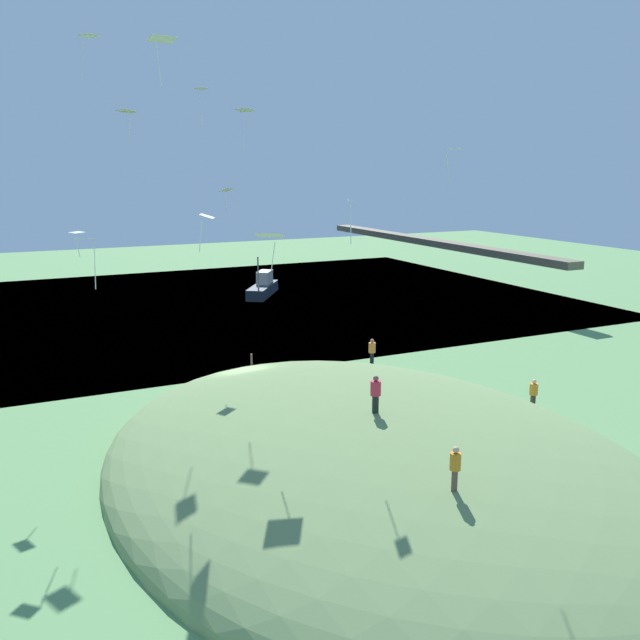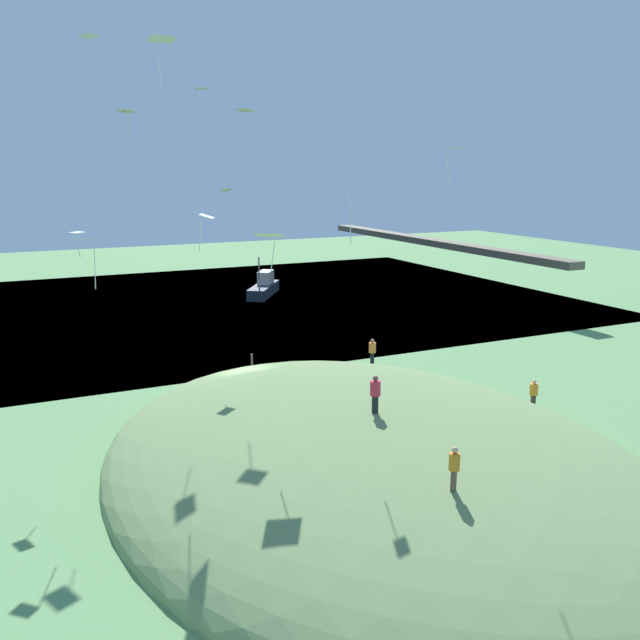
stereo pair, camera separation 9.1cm
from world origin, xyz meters
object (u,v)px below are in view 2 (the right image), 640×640
at_px(kite_1, 88,39).
at_px(kite_2, 352,206).
at_px(kite_8, 227,191).
at_px(kite_7, 454,151).
at_px(kite_3, 269,236).
at_px(kite_9, 201,90).
at_px(kite_4, 127,112).
at_px(kite_11, 206,218).
at_px(kite_0, 87,244).
at_px(kite_10, 245,113).
at_px(mooring_post, 252,363).
at_px(person_watching_kites, 534,391).
at_px(boat_on_lake, 264,287).
at_px(kite_5, 77,234).
at_px(person_near_shore, 372,349).
at_px(person_on_hilltop, 454,463).
at_px(kite_6, 162,41).
at_px(person_with_child, 375,390).

xyz_separation_m(kite_1, kite_2, (5.42, 9.27, -6.65)).
bearing_deg(kite_8, kite_7, 15.62).
distance_m(kite_3, kite_8, 11.47).
distance_m(kite_3, kite_9, 12.72).
height_order(kite_2, kite_4, kite_4).
bearing_deg(kite_9, kite_11, -16.20).
height_order(kite_0, kite_3, kite_3).
distance_m(kite_10, mooring_post, 15.59).
bearing_deg(kite_8, person_watching_kites, 47.74).
distance_m(kite_3, kite_10, 10.93).
bearing_deg(boat_on_lake, kite_4, -177.81).
bearing_deg(kite_9, kite_4, -74.55).
distance_m(kite_5, kite_9, 10.59).
xyz_separation_m(person_near_shore, kite_11, (7.30, -12.30, 8.76)).
bearing_deg(person_watching_kites, kite_2, 12.35).
relative_size(kite_8, kite_10, 0.56).
xyz_separation_m(person_on_hilltop, kite_9, (-20.15, -2.26, 13.56)).
distance_m(person_near_shore, kite_1, 23.08).
height_order(kite_4, kite_10, kite_10).
bearing_deg(kite_8, person_near_shore, 72.72).
relative_size(kite_6, kite_11, 1.31).
xyz_separation_m(kite_7, kite_10, (-13.16, -3.83, 2.20)).
xyz_separation_m(kite_0, kite_5, (-3.86, 0.06, 0.08)).
height_order(kite_8, kite_11, kite_8).
xyz_separation_m(kite_6, kite_8, (-6.03, 4.72, -6.68)).
relative_size(kite_5, kite_6, 0.58).
distance_m(boat_on_lake, kite_2, 42.55).
relative_size(person_watching_kites, kite_8, 1.25).
bearing_deg(person_near_shore, person_with_child, -144.69).
bearing_deg(kite_4, mooring_post, 115.61).
bearing_deg(kite_8, kite_3, -9.48).
distance_m(boat_on_lake, person_watching_kites, 38.85).
distance_m(kite_1, kite_2, 12.63).
relative_size(kite_2, mooring_post, 1.48).
xyz_separation_m(person_on_hilltop, kite_6, (-14.59, -5.58, 14.94)).
xyz_separation_m(boat_on_lake, kite_0, (34.89, -21.18, 8.84)).
xyz_separation_m(person_near_shore, kite_2, (9.91, -6.84, 9.26)).
distance_m(boat_on_lake, kite_0, 41.77).
bearing_deg(kite_5, kite_2, 48.82).
relative_size(boat_on_lake, person_with_child, 4.12).
relative_size(kite_4, kite_6, 0.75).
height_order(kite_11, mooring_post, kite_11).
height_order(kite_3, kite_8, kite_8).
height_order(kite_5, kite_7, kite_7).
bearing_deg(person_with_child, person_on_hilltop, 82.15).
xyz_separation_m(person_on_hilltop, kite_2, (-8.17, 0.47, 7.98)).
bearing_deg(kite_1, kite_9, 135.07).
relative_size(person_with_child, person_on_hilltop, 1.06).
distance_m(person_on_hilltop, kite_10, 22.26).
height_order(kite_0, kite_8, kite_8).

